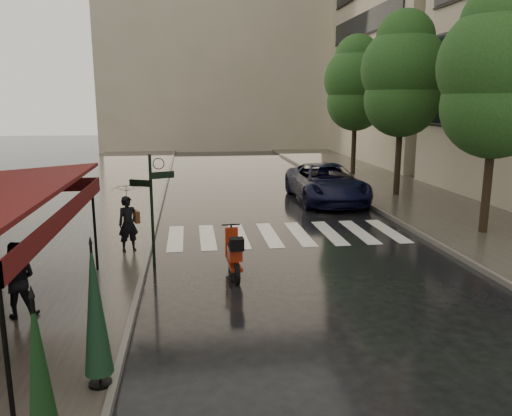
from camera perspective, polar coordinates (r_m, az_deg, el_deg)
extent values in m
plane|color=black|center=(11.08, -6.19, -11.59)|extent=(120.00, 120.00, 0.00)
cube|color=#38332D|center=(22.99, -18.33, 0.48)|extent=(6.00, 60.00, 0.12)
cube|color=#38332D|center=(24.88, 17.28, 1.39)|extent=(5.50, 60.00, 0.12)
cube|color=#595651|center=(22.62, -10.73, 0.74)|extent=(0.12, 60.00, 0.16)
cube|color=#595651|center=(23.84, 11.16, 1.30)|extent=(0.12, 60.00, 0.16)
cube|color=silver|center=(16.76, -9.16, -3.41)|extent=(0.50, 3.20, 0.01)
cube|color=silver|center=(16.76, -5.57, -3.31)|extent=(0.50, 3.20, 0.01)
cube|color=silver|center=(16.83, -1.99, -3.20)|extent=(0.50, 3.20, 0.01)
cube|color=silver|center=(16.96, 1.55, -3.07)|extent=(0.50, 3.20, 0.01)
cube|color=silver|center=(17.15, 5.02, -2.94)|extent=(0.50, 3.20, 0.01)
cube|color=silver|center=(17.41, 8.39, -2.80)|extent=(0.50, 3.20, 0.01)
cube|color=silver|center=(17.72, 11.66, -2.66)|extent=(0.50, 3.20, 0.01)
cube|color=silver|center=(18.09, 14.81, -2.51)|extent=(0.50, 3.20, 0.01)
cube|color=#47110A|center=(10.15, -20.78, -0.57)|extent=(0.04, 7.00, 0.35)
cylinder|color=black|center=(7.55, -26.73, -13.88)|extent=(0.07, 0.07, 2.35)
cylinder|color=black|center=(13.51, -17.96, -1.97)|extent=(0.07, 0.07, 2.35)
cylinder|color=black|center=(13.51, -11.79, -0.52)|extent=(0.08, 0.08, 3.10)
cube|color=black|center=(13.31, -10.68, 3.72)|extent=(0.62, 0.26, 0.18)
cube|color=black|center=(13.38, -13.13, 2.79)|extent=(0.56, 0.29, 0.18)
cube|color=gray|center=(40.11, 17.92, 18.41)|extent=(8.00, 16.00, 18.50)
cube|color=gray|center=(48.58, -4.07, 18.61)|extent=(22.00, 6.00, 20.00)
cylinder|color=black|center=(18.17, 25.05, 4.03)|extent=(0.28, 0.28, 4.26)
sphere|color=#1A3914|center=(18.04, 25.64, 10.48)|extent=(3.40, 3.40, 3.40)
sphere|color=#1A3914|center=(18.08, 26.02, 14.56)|extent=(3.80, 3.80, 3.80)
sphere|color=#1A3914|center=(18.20, 26.39, 18.37)|extent=(2.60, 2.60, 2.60)
cylinder|color=black|center=(24.27, 16.00, 6.70)|extent=(0.28, 0.28, 4.48)
sphere|color=#1A3914|center=(24.18, 16.30, 11.80)|extent=(3.40, 3.40, 3.40)
sphere|color=#1A3914|center=(24.23, 16.49, 15.01)|extent=(3.80, 3.80, 3.80)
sphere|color=#1A3914|center=(24.34, 16.68, 18.02)|extent=(2.60, 2.60, 2.60)
cylinder|color=black|center=(30.86, 11.14, 7.88)|extent=(0.28, 0.28, 4.37)
sphere|color=#1A3914|center=(30.79, 11.30, 11.79)|extent=(3.40, 3.40, 3.40)
sphere|color=#1A3914|center=(30.82, 11.41, 14.26)|extent=(3.80, 3.80, 3.80)
sphere|color=#1A3914|center=(30.89, 11.51, 16.57)|extent=(2.60, 2.60, 2.60)
imported|color=black|center=(15.04, -14.38, -1.76)|extent=(0.70, 0.59, 1.64)
imported|color=black|center=(14.81, -14.62, 2.66)|extent=(1.28, 1.29, 0.89)
cube|color=#512B15|center=(15.06, -13.51, -0.98)|extent=(0.24, 0.33, 0.35)
imported|color=black|center=(11.27, -25.68, -7.39)|extent=(0.83, 0.69, 1.58)
cylinder|color=black|center=(12.45, -2.18, -7.54)|extent=(0.12, 0.52, 0.51)
cylinder|color=black|center=(13.71, -2.88, -5.68)|extent=(0.12, 0.52, 0.51)
cube|color=maroon|center=(13.08, -2.56, -6.17)|extent=(0.34, 1.40, 0.11)
cube|color=maroon|center=(12.73, -2.43, -5.18)|extent=(0.34, 0.60, 0.30)
cube|color=maroon|center=(13.42, -2.82, -3.89)|extent=(0.35, 0.14, 0.80)
cylinder|color=black|center=(13.40, -2.89, -1.92)|extent=(0.49, 0.05, 0.04)
cube|color=black|center=(12.25, -2.23, -4.14)|extent=(0.35, 0.33, 0.30)
imported|color=black|center=(22.76, 8.01, 2.86)|extent=(2.80, 6.05, 1.68)
cone|color=black|center=(5.56, -23.18, -20.23)|extent=(0.47, 0.47, 2.38)
cylinder|color=black|center=(8.57, -17.34, -18.57)|extent=(0.36, 0.36, 0.05)
cylinder|color=black|center=(8.06, -17.85, -11.55)|extent=(0.04, 0.04, 2.23)
cone|color=black|center=(8.01, -17.91, -10.82)|extent=(0.44, 0.44, 2.12)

